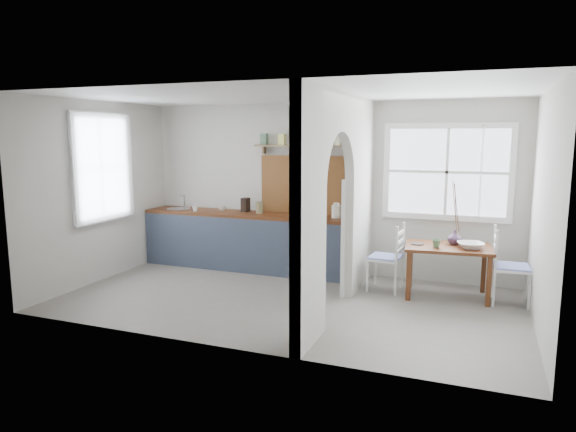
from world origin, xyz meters
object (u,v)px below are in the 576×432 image
(chair_left, at_px, (386,257))
(chair_right, at_px, (511,266))
(dining_table, at_px, (447,271))
(kettle, at_px, (336,210))
(vase, at_px, (455,237))

(chair_left, relative_size, chair_right, 0.96)
(dining_table, bearing_deg, chair_right, -8.36)
(dining_table, relative_size, chair_right, 1.12)
(chair_left, height_order, kettle, kettle)
(dining_table, height_order, vase, vase)
(chair_left, xyz_separation_m, kettle, (-0.81, 0.39, 0.55))
(dining_table, distance_m, vase, 0.46)
(chair_right, xyz_separation_m, kettle, (-2.39, 0.41, 0.53))
(chair_right, xyz_separation_m, vase, (-0.70, 0.17, 0.29))
(chair_right, height_order, kettle, kettle)
(vase, bearing_deg, chair_left, -170.62)
(kettle, distance_m, vase, 1.72)
(kettle, xyz_separation_m, vase, (1.69, -0.24, -0.24))
(chair_left, relative_size, vase, 4.93)
(kettle, bearing_deg, chair_right, -8.18)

